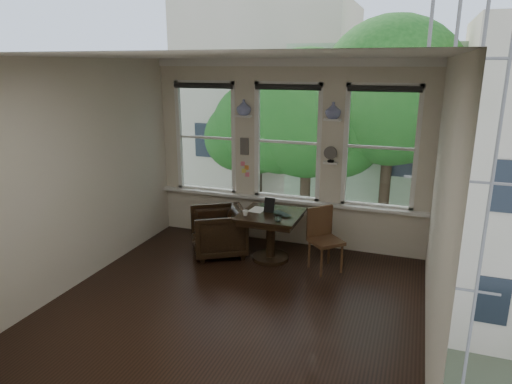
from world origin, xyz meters
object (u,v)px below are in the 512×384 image
at_px(side_chair_right, 326,241).
at_px(mug, 245,213).
at_px(table, 271,237).
at_px(laptop, 279,215).
at_px(armchair_left, 218,232).

bearing_deg(side_chair_right, mug, 142.80).
height_order(table, mug, mug).
relative_size(table, laptop, 2.74).
height_order(side_chair_right, laptop, side_chair_right).
bearing_deg(mug, table, 35.41).
height_order(side_chair_right, mug, side_chair_right).
xyz_separation_m(side_chair_right, mug, (-1.19, -0.14, 0.33)).
bearing_deg(mug, armchair_left, 163.67).
xyz_separation_m(table, armchair_left, (-0.84, -0.08, 0.00)).
relative_size(armchair_left, laptop, 2.51).
relative_size(laptop, mug, 3.71).
bearing_deg(armchair_left, laptop, 58.55).
xyz_separation_m(laptop, mug, (-0.47, -0.17, 0.03)).
height_order(table, laptop, laptop).
relative_size(side_chair_right, mug, 10.39).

